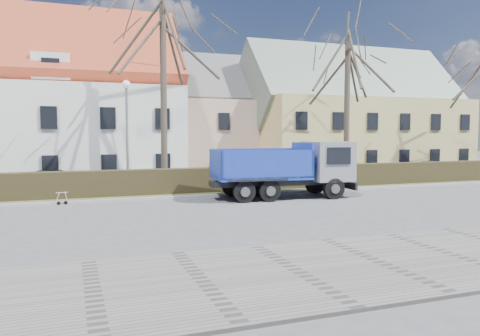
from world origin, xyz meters
name	(u,v)px	position (x,y,z in m)	size (l,w,h in m)	color
ground	(251,211)	(0.00, 0.00, 0.00)	(120.00, 120.00, 0.00)	#4D4D50
sidewalk_near	(378,263)	(0.00, -8.50, 0.04)	(80.00, 5.00, 0.08)	slate
curb_far	(218,195)	(0.00, 4.60, 0.06)	(80.00, 0.30, 0.12)	gray
grass_strip	(210,192)	(0.00, 6.20, 0.05)	(80.00, 3.00, 0.10)	#46502D
hedge	(211,181)	(0.00, 6.00, 0.65)	(60.00, 0.90, 1.30)	black
building_pink	(209,124)	(4.00, 20.00, 4.00)	(10.80, 8.80, 8.00)	tan
building_yellow	(352,121)	(16.00, 17.00, 4.25)	(18.80, 10.80, 8.50)	tan
tree_1	(163,78)	(-2.00, 8.50, 6.33)	(9.20, 9.20, 12.65)	#3E352A
tree_2	(347,98)	(10.00, 8.50, 5.50)	(8.00, 8.00, 11.00)	#3E352A
dump_truck	(278,169)	(2.63, 3.08, 1.45)	(7.23, 2.69, 2.89)	#162E99
streetlight	(127,137)	(-4.22, 7.00, 3.01)	(0.47, 0.47, 6.01)	gray
cart_frame	(57,198)	(-7.63, 4.33, 0.32)	(0.70, 0.40, 0.64)	silver
parked_car_a	(56,180)	(-7.78, 9.52, 0.66)	(1.55, 3.86, 1.32)	black
parked_car_b	(432,168)	(18.66, 10.21, 0.57)	(1.60, 3.94, 1.14)	#1E2632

